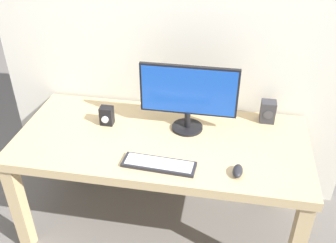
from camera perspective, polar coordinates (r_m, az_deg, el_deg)
The scene contains 7 objects.
ground_plane at distance 2.73m, azimuth -0.89°, elevation -14.64°, with size 6.00×6.00×0.00m, color slate.
desk at distance 2.31m, azimuth -1.02°, elevation -4.21°, with size 1.73×0.80×0.70m.
monitor at distance 2.24m, azimuth 3.07°, elevation 3.99°, with size 0.58×0.19×0.41m.
keyboard_primary at distance 2.05m, azimuth -1.35°, elevation -6.42°, with size 0.40×0.14×0.02m.
mouse at distance 2.02m, azimuth 10.40°, elevation -7.29°, with size 0.05×0.10×0.04m, color #232328.
speaker_right at distance 2.46m, azimuth 14.71°, elevation 1.46°, with size 0.09×0.08×0.14m.
audio_controller at distance 2.39m, azimuth -9.15°, elevation 0.85°, with size 0.08×0.08×0.12m.
Camera 1 is at (0.37, -1.81, 2.01)m, focal length 40.74 mm.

